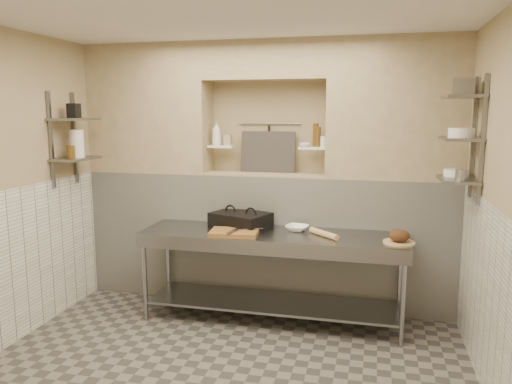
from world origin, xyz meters
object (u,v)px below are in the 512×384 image
(cutting_board, at_px, (234,233))
(mixing_bowl, at_px, (297,228))
(bowl_alcove, at_px, (305,145))
(jug_left, at_px, (77,143))
(rolling_pin, at_px, (324,234))
(bottle_soap, at_px, (217,133))
(panini_press, at_px, (241,220))
(bread_loaf, at_px, (399,236))
(prep_table, at_px, (272,259))

(cutting_board, bearing_deg, mixing_bowl, 28.08)
(bowl_alcove, height_order, jug_left, jug_left)
(rolling_pin, bearing_deg, bottle_soap, 155.50)
(mixing_bowl, bearing_deg, jug_left, -173.32)
(panini_press, height_order, mixing_bowl, panini_press)
(bread_loaf, distance_m, bowl_alcove, 1.38)
(cutting_board, height_order, mixing_bowl, mixing_bowl)
(bottle_soap, xyz_separation_m, bowl_alcove, (0.97, -0.01, -0.11))
(panini_press, bearing_deg, bread_loaf, 10.95)
(mixing_bowl, relative_size, bottle_soap, 0.87)
(panini_press, relative_size, bowl_alcove, 5.38)
(bread_loaf, relative_size, bowl_alcove, 1.49)
(bowl_alcove, bearing_deg, rolling_pin, -63.93)
(rolling_pin, bearing_deg, cutting_board, -171.39)
(rolling_pin, bearing_deg, mixing_bowl, 148.59)
(prep_table, height_order, bread_loaf, bread_loaf)
(mixing_bowl, relative_size, jug_left, 0.80)
(rolling_pin, distance_m, bowl_alcove, 1.01)
(cutting_board, relative_size, rolling_pin, 1.22)
(rolling_pin, bearing_deg, bread_loaf, -7.09)
(jug_left, bearing_deg, rolling_pin, 2.03)
(cutting_board, xyz_separation_m, bottle_soap, (-0.39, 0.70, 0.92))
(bread_loaf, bearing_deg, jug_left, -179.92)
(rolling_pin, relative_size, bread_loaf, 2.05)
(panini_press, distance_m, bread_loaf, 1.59)
(mixing_bowl, height_order, jug_left, jug_left)
(bread_loaf, bearing_deg, bowl_alcove, 146.19)
(cutting_board, height_order, bottle_soap, bottle_soap)
(cutting_board, height_order, bread_loaf, bread_loaf)
(panini_press, xyz_separation_m, jug_left, (-1.66, -0.29, 0.78))
(prep_table, distance_m, bowl_alcove, 1.24)
(panini_press, xyz_separation_m, bottle_soap, (-0.37, 0.37, 0.87))
(prep_table, relative_size, bowl_alcove, 21.11)
(prep_table, xyz_separation_m, panini_press, (-0.37, 0.18, 0.33))
(bowl_alcove, bearing_deg, jug_left, -164.02)
(bread_loaf, bearing_deg, mixing_bowl, 165.07)
(prep_table, height_order, mixing_bowl, mixing_bowl)
(bread_loaf, distance_m, bottle_soap, 2.22)
(prep_table, distance_m, bottle_soap, 1.51)
(rolling_pin, relative_size, bowl_alcove, 3.07)
(rolling_pin, xyz_separation_m, jug_left, (-2.53, -0.09, 0.82))
(cutting_board, xyz_separation_m, rolling_pin, (0.85, 0.13, 0.01))
(rolling_pin, xyz_separation_m, bread_loaf, (0.69, -0.09, 0.04))
(cutting_board, bearing_deg, bowl_alcove, 49.92)
(cutting_board, distance_m, jug_left, 1.88)
(bread_loaf, bearing_deg, rolling_pin, 172.91)
(mixing_bowl, distance_m, jug_left, 2.41)
(mixing_bowl, relative_size, bowl_alcove, 1.84)
(mixing_bowl, bearing_deg, prep_table, -144.14)
(prep_table, distance_m, jug_left, 2.32)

